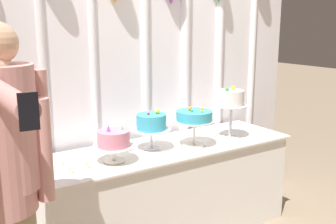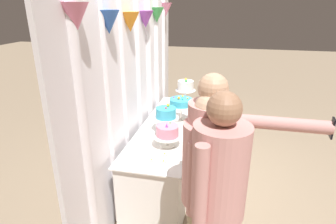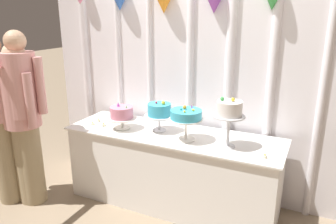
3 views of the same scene
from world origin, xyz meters
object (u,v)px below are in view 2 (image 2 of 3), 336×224
object	(u,v)px
cake_display_rightmost	(186,87)
guest_man_pink_jacket	(208,179)
cake_table	(170,153)
guest_man_dark_suit	(206,192)
cake_display_midleft	(166,114)
tealight_far_right	(195,102)
guest_girl_blue_dress	(218,206)
cake_display_midright	(181,103)
tealight_near_left	(163,162)
cake_display_leftmost	(168,132)
tealight_near_right	(165,155)
tealight_far_left	(151,161)

from	to	relation	value
cake_display_rightmost	guest_man_pink_jacket	distance (m)	1.96
cake_table	guest_man_dark_suit	world-z (taller)	guest_man_dark_suit
cake_display_midleft	cake_table	bearing A→B (deg)	-5.61
cake_display_midleft	tealight_far_right	distance (m)	1.09
guest_man_pink_jacket	guest_girl_blue_dress	bearing A→B (deg)	-159.84
cake_table	guest_man_pink_jacket	size ratio (longest dim) A/B	1.22
cake_table	cake_display_midleft	xyz separation A→B (m)	(-0.15, 0.01, 0.59)
cake_table	cake_display_midright	world-z (taller)	cake_display_midright
tealight_near_left	guest_girl_blue_dress	world-z (taller)	guest_girl_blue_dress
cake_display_leftmost	guest_man_dark_suit	world-z (taller)	guest_man_dark_suit
cake_display_midright	guest_man_dark_suit	xyz separation A→B (m)	(-1.55, -0.47, -0.11)
cake_display_rightmost	guest_man_dark_suit	bearing A→B (deg)	-166.23
cake_display_rightmost	guest_man_dark_suit	size ratio (longest dim) A/B	0.27
tealight_near_right	guest_man_dark_suit	xyz separation A→B (m)	(-0.63, -0.46, 0.11)
tealight_near_right	guest_girl_blue_dress	xyz separation A→B (m)	(-0.83, -0.55, 0.16)
guest_man_dark_suit	cake_display_midright	bearing A→B (deg)	16.89
guest_man_pink_jacket	cake_display_rightmost	bearing A→B (deg)	14.24
cake_display_midright	tealight_far_right	bearing A→B (deg)	-6.82
tealight_far_right	tealight_far_left	bearing A→B (deg)	174.54
cake_display_midright	cake_display_rightmost	bearing A→B (deg)	0.83
tealight_far_right	tealight_near_right	bearing A→B (deg)	177.45
cake_table	cake_display_leftmost	bearing A→B (deg)	-170.32
cake_display_leftmost	guest_man_pink_jacket	size ratio (longest dim) A/B	0.17
guest_girl_blue_dress	tealight_near_left	bearing A→B (deg)	37.11
tealight_far_left	guest_man_dark_suit	size ratio (longest dim) A/B	0.02
cake_display_midright	cake_table	bearing A→B (deg)	152.06
cake_display_leftmost	cake_display_rightmost	size ratio (longest dim) A/B	0.68
cake_table	tealight_near_left	size ratio (longest dim) A/B	47.61
tealight_near_left	tealight_near_right	world-z (taller)	tealight_near_right
cake_table	guest_girl_blue_dress	xyz separation A→B (m)	(-1.57, -0.66, 0.56)
tealight_near_right	guest_man_dark_suit	world-z (taller)	guest_man_dark_suit
cake_table	tealight_far_left	bearing A→B (deg)	-179.10
tealight_near_left	guest_man_pink_jacket	world-z (taller)	guest_man_pink_jacket
guest_man_dark_suit	cake_table	bearing A→B (deg)	22.53
tealight_near_left	guest_man_pink_jacket	bearing A→B (deg)	-136.06
cake_display_midleft	tealight_far_left	xyz separation A→B (m)	(-0.72, -0.03, -0.19)
cake_display_rightmost	guest_man_dark_suit	distance (m)	2.01
cake_display_rightmost	guest_man_pink_jacket	xyz separation A→B (m)	(-1.90, -0.48, -0.13)
cake_display_midright	tealight_near_left	size ratio (longest dim) A/B	7.22
tealight_near_right	guest_man_pink_jacket	bearing A→B (deg)	-141.75
tealight_far_left	tealight_far_right	distance (m)	1.79
tealight_far_right	guest_man_pink_jacket	bearing A→B (deg)	-170.13
tealight_far_left	guest_girl_blue_dress	size ratio (longest dim) A/B	0.02
cake_display_rightmost	guest_man_pink_jacket	size ratio (longest dim) A/B	0.26
cake_table	tealight_far_right	bearing A→B (deg)	-11.41
cake_display_midleft	tealight_near_left	distance (m)	0.75
guest_girl_blue_dress	tealight_far_left	bearing A→B (deg)	42.87
tealight_far_left	tealight_near_right	world-z (taller)	tealight_near_right
tealight_far_left	tealight_near_right	bearing A→B (deg)	-36.10
cake_table	tealight_far_right	distance (m)	1.01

